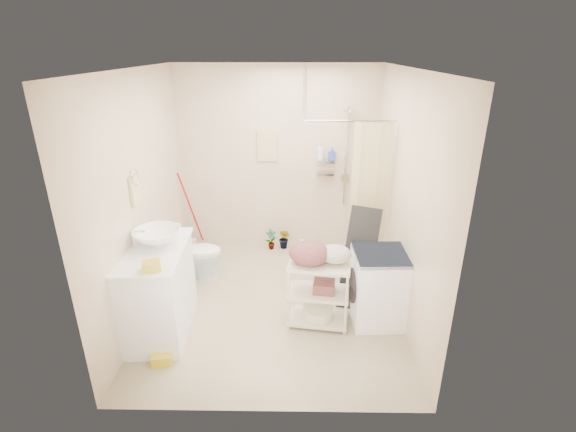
# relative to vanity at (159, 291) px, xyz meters

# --- Properties ---
(floor) EXTENTS (3.20, 3.20, 0.00)m
(floor) POSITION_rel_vanity_xyz_m (1.16, 0.53, -0.47)
(floor) COLOR tan
(floor) RESTS_ON ground
(ceiling) EXTENTS (2.80, 3.20, 0.04)m
(ceiling) POSITION_rel_vanity_xyz_m (1.16, 0.53, 2.13)
(ceiling) COLOR silver
(ceiling) RESTS_ON ground
(wall_back) EXTENTS (2.80, 0.04, 2.60)m
(wall_back) POSITION_rel_vanity_xyz_m (1.16, 2.13, 0.83)
(wall_back) COLOR beige
(wall_back) RESTS_ON ground
(wall_front) EXTENTS (2.80, 0.04, 2.60)m
(wall_front) POSITION_rel_vanity_xyz_m (1.16, -1.07, 0.83)
(wall_front) COLOR beige
(wall_front) RESTS_ON ground
(wall_left) EXTENTS (0.04, 3.20, 2.60)m
(wall_left) POSITION_rel_vanity_xyz_m (-0.24, 0.53, 0.83)
(wall_left) COLOR beige
(wall_left) RESTS_ON ground
(wall_right) EXTENTS (0.04, 3.20, 2.60)m
(wall_right) POSITION_rel_vanity_xyz_m (2.56, 0.53, 0.83)
(wall_right) COLOR beige
(wall_right) RESTS_ON ground
(vanity) EXTENTS (0.66, 1.10, 0.94)m
(vanity) POSITION_rel_vanity_xyz_m (0.00, 0.00, 0.00)
(vanity) COLOR white
(vanity) RESTS_ON ground
(sink) EXTENTS (0.52, 0.52, 0.16)m
(sink) POSITION_rel_vanity_xyz_m (0.02, 0.11, 0.55)
(sink) COLOR white
(sink) RESTS_ON vanity
(counter_basket) EXTENTS (0.19, 0.17, 0.09)m
(counter_basket) POSITION_rel_vanity_xyz_m (0.12, -0.41, 0.51)
(counter_basket) COLOR gold
(counter_basket) RESTS_ON vanity
(floor_basket) EXTENTS (0.30, 0.25, 0.14)m
(floor_basket) POSITION_rel_vanity_xyz_m (0.14, -0.52, -0.40)
(floor_basket) COLOR yellow
(floor_basket) RESTS_ON ground
(toilet) EXTENTS (0.70, 0.41, 0.70)m
(toilet) POSITION_rel_vanity_xyz_m (0.12, 1.08, -0.12)
(toilet) COLOR white
(toilet) RESTS_ON ground
(mop) EXTENTS (0.15, 0.15, 1.16)m
(mop) POSITION_rel_vanity_xyz_m (-0.13, 1.97, 0.11)
(mop) COLOR #A70A0B
(mop) RESTS_ON ground
(potted_plant_a) EXTENTS (0.20, 0.17, 0.31)m
(potted_plant_a) POSITION_rel_vanity_xyz_m (1.05, 1.90, -0.32)
(potted_plant_a) COLOR brown
(potted_plant_a) RESTS_ON ground
(potted_plant_b) EXTENTS (0.22, 0.22, 0.31)m
(potted_plant_b) POSITION_rel_vanity_xyz_m (1.25, 1.92, -0.32)
(potted_plant_b) COLOR #963B22
(potted_plant_b) RESTS_ON ground
(hanging_towel) EXTENTS (0.28, 0.03, 0.42)m
(hanging_towel) POSITION_rel_vanity_xyz_m (1.01, 2.11, 1.03)
(hanging_towel) COLOR beige
(hanging_towel) RESTS_ON wall_back
(towel_ring) EXTENTS (0.04, 0.22, 0.34)m
(towel_ring) POSITION_rel_vanity_xyz_m (-0.22, 0.33, 1.00)
(towel_ring) COLOR #DCCD88
(towel_ring) RESTS_ON wall_left
(tp_holder) EXTENTS (0.08, 0.12, 0.14)m
(tp_holder) POSITION_rel_vanity_xyz_m (-0.20, 0.58, 0.25)
(tp_holder) COLOR white
(tp_holder) RESTS_ON wall_left
(shower) EXTENTS (1.10, 1.10, 2.10)m
(shower) POSITION_rel_vanity_xyz_m (2.01, 1.58, 0.58)
(shower) COLOR silver
(shower) RESTS_ON ground
(shampoo_bottle_a) EXTENTS (0.10, 0.10, 0.23)m
(shampoo_bottle_a) POSITION_rel_vanity_xyz_m (1.75, 2.05, 0.97)
(shampoo_bottle_a) COLOR silver
(shampoo_bottle_a) RESTS_ON shower
(shampoo_bottle_b) EXTENTS (0.11, 0.11, 0.18)m
(shampoo_bottle_b) POSITION_rel_vanity_xyz_m (1.91, 2.05, 0.94)
(shampoo_bottle_b) COLOR #3351A3
(shampoo_bottle_b) RESTS_ON shower
(washing_machine) EXTENTS (0.57, 0.59, 0.81)m
(washing_machine) POSITION_rel_vanity_xyz_m (2.30, 0.21, -0.07)
(washing_machine) COLOR white
(washing_machine) RESTS_ON ground
(laundry_rack) EXTENTS (0.68, 0.46, 0.87)m
(laundry_rack) POSITION_rel_vanity_xyz_m (1.65, 0.13, -0.03)
(laundry_rack) COLOR beige
(laundry_rack) RESTS_ON ground
(ironing_board) EXTENTS (0.35, 0.11, 1.21)m
(ironing_board) POSITION_rel_vanity_xyz_m (2.12, 0.48, 0.13)
(ironing_board) COLOR black
(ironing_board) RESTS_ON ground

